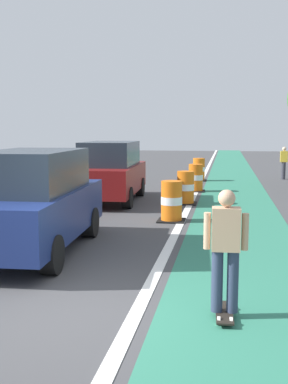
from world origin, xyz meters
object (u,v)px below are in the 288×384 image
object	(u,v)px
traffic_barrel_front	(172,202)
traffic_barrel_far	(199,170)
parked_suv_nearest	(33,201)
traffic_barrel_back	(196,178)
traffic_barrel_mid	(186,188)
parked_suv_second	(110,171)
skateboarder_on_lane	(226,249)
pedestrian_crossing	(284,162)

from	to	relation	value
traffic_barrel_front	traffic_barrel_far	bearing A→B (deg)	89.23
parked_suv_nearest	traffic_barrel_front	bearing A→B (deg)	56.96
traffic_barrel_front	traffic_barrel_back	distance (m)	6.34
traffic_barrel_front	traffic_barrel_mid	world-z (taller)	same
traffic_barrel_front	parked_suv_second	bearing A→B (deg)	127.53
parked_suv_second	traffic_barrel_back	xyz separation A→B (m)	(2.71, 3.12, -0.50)
skateboarder_on_lane	traffic_barrel_mid	size ratio (longest dim) A/B	1.55
traffic_barrel_mid	pedestrian_crossing	xyz separation A→B (m)	(4.12, 8.71, 0.33)
traffic_barrel_front	pedestrian_crossing	distance (m)	12.51
parked_suv_nearest	pedestrian_crossing	xyz separation A→B (m)	(6.61, 15.41, -0.17)
traffic_barrel_back	traffic_barrel_far	world-z (taller)	same
parked_suv_nearest	traffic_barrel_back	bearing A→B (deg)	75.34
traffic_barrel_back	pedestrian_crossing	bearing A→B (deg)	53.65
pedestrian_crossing	parked_suv_second	bearing A→B (deg)	-128.10
skateboarder_on_lane	pedestrian_crossing	bearing A→B (deg)	81.23
traffic_barrel_front	pedestrian_crossing	size ratio (longest dim) A/B	0.68
traffic_barrel_front	parked_suv_nearest	bearing A→B (deg)	-123.04
parked_suv_second	traffic_barrel_front	distance (m)	4.09
skateboarder_on_lane	parked_suv_nearest	distance (m)	4.71
parked_suv_second	traffic_barrel_far	world-z (taller)	parked_suv_second
traffic_barrel_far	traffic_barrel_front	bearing A→B (deg)	-90.77
traffic_barrel_far	traffic_barrel_back	bearing A→B (deg)	-88.52
parked_suv_nearest	traffic_barrel_front	size ratio (longest dim) A/B	4.30
traffic_barrel_far	skateboarder_on_lane	bearing A→B (deg)	-85.59
parked_suv_second	traffic_barrel_far	distance (m)	7.61
traffic_barrel_back	parked_suv_nearest	bearing A→B (deg)	-104.66
parked_suv_nearest	parked_suv_second	world-z (taller)	same
parked_suv_nearest	pedestrian_crossing	size ratio (longest dim) A/B	2.91
parked_suv_second	traffic_barrel_mid	size ratio (longest dim) A/B	4.29
parked_suv_second	traffic_barrel_back	world-z (taller)	parked_suv_second
traffic_barrel_front	traffic_barrel_far	distance (m)	10.34
parked_suv_nearest	traffic_barrel_far	xyz separation A→B (m)	(2.51, 13.99, -0.50)
traffic_barrel_front	traffic_barrel_mid	bearing A→B (deg)	87.84
parked_suv_nearest	traffic_barrel_far	bearing A→B (deg)	79.84
skateboarder_on_lane	traffic_barrel_back	size ratio (longest dim) A/B	1.55
skateboarder_on_lane	parked_suv_nearest	world-z (taller)	parked_suv_nearest
traffic_barrel_back	pedestrian_crossing	xyz separation A→B (m)	(3.99, 5.43, 0.33)
traffic_barrel_far	pedestrian_crossing	size ratio (longest dim) A/B	0.68
skateboarder_on_lane	traffic_barrel_far	world-z (taller)	skateboarder_on_lane
parked_suv_nearest	pedestrian_crossing	bearing A→B (deg)	66.80
traffic_barrel_mid	traffic_barrel_back	distance (m)	3.28
traffic_barrel_back	pedestrian_crossing	size ratio (longest dim) A/B	0.68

